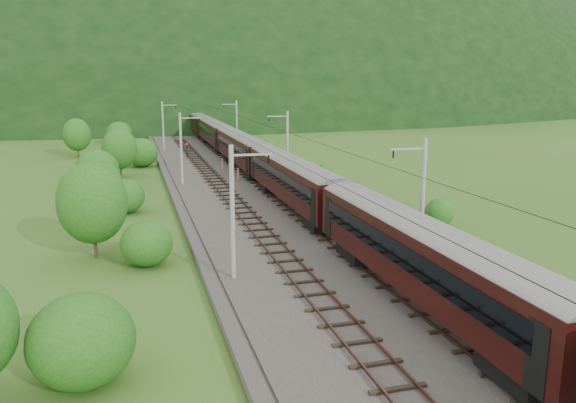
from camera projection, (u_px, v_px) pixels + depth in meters
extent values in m
plane|color=#2A5219|center=(331.00, 273.00, 35.39)|extent=(600.00, 600.00, 0.00)
cube|color=#38332D|center=(288.00, 230.00, 44.76)|extent=(14.00, 220.00, 0.30)
cube|color=#553024|center=(249.00, 229.00, 43.85)|extent=(0.08, 220.00, 0.15)
cube|color=#553024|center=(267.00, 228.00, 44.23)|extent=(0.08, 220.00, 0.15)
cube|color=black|center=(258.00, 230.00, 44.07)|extent=(2.40, 220.00, 0.12)
cube|color=#553024|center=(308.00, 225.00, 45.13)|extent=(0.08, 220.00, 0.15)
cube|color=#553024|center=(325.00, 223.00, 45.51)|extent=(0.08, 220.00, 0.15)
cube|color=black|center=(316.00, 226.00, 45.35)|extent=(2.40, 220.00, 0.12)
cylinder|color=gray|center=(232.00, 213.00, 32.82)|extent=(0.28, 0.28, 8.00)
cube|color=gray|center=(252.00, 155.00, 32.41)|extent=(2.40, 0.12, 0.12)
cylinder|color=black|center=(268.00, 159.00, 32.74)|extent=(0.10, 0.10, 0.50)
cylinder|color=gray|center=(181.00, 149.00, 62.88)|extent=(0.28, 0.28, 8.00)
cube|color=gray|center=(191.00, 118.00, 62.47)|extent=(2.40, 0.12, 0.12)
cylinder|color=black|center=(200.00, 120.00, 62.80)|extent=(0.10, 0.10, 0.50)
cylinder|color=gray|center=(163.00, 126.00, 92.95)|extent=(0.28, 0.28, 8.00)
cube|color=gray|center=(169.00, 105.00, 92.54)|extent=(2.40, 0.12, 0.12)
cylinder|color=black|center=(176.00, 107.00, 92.87)|extent=(0.10, 0.10, 0.50)
cylinder|color=gray|center=(154.00, 114.00, 123.01)|extent=(0.28, 0.28, 8.00)
cube|color=gray|center=(159.00, 98.00, 122.60)|extent=(2.40, 0.12, 0.12)
cylinder|color=black|center=(163.00, 100.00, 122.93)|extent=(0.10, 0.10, 0.50)
cylinder|color=gray|center=(148.00, 107.00, 153.07)|extent=(0.28, 0.28, 8.00)
cube|color=gray|center=(152.00, 95.00, 152.66)|extent=(2.40, 0.12, 0.12)
cylinder|color=black|center=(156.00, 96.00, 153.00)|extent=(0.10, 0.10, 0.50)
cylinder|color=gray|center=(422.00, 201.00, 36.12)|extent=(0.28, 0.28, 8.00)
cube|color=gray|center=(408.00, 149.00, 35.07)|extent=(2.40, 0.12, 0.12)
cylinder|color=black|center=(393.00, 154.00, 34.87)|extent=(0.10, 0.10, 0.50)
cylinder|color=gray|center=(287.00, 145.00, 66.19)|extent=(0.28, 0.28, 8.00)
cube|color=gray|center=(277.00, 116.00, 65.14)|extent=(2.40, 0.12, 0.12)
cylinder|color=black|center=(269.00, 119.00, 64.94)|extent=(0.10, 0.10, 0.50)
cylinder|color=gray|center=(237.00, 124.00, 96.25)|extent=(0.28, 0.28, 8.00)
cube|color=gray|center=(229.00, 104.00, 95.20)|extent=(2.40, 0.12, 0.12)
cylinder|color=black|center=(224.00, 106.00, 95.00)|extent=(0.10, 0.10, 0.50)
cylinder|color=gray|center=(210.00, 113.00, 126.32)|extent=(0.28, 0.28, 8.00)
cube|color=gray|center=(204.00, 98.00, 125.27)|extent=(2.40, 0.12, 0.12)
cylinder|color=black|center=(200.00, 99.00, 125.07)|extent=(0.10, 0.10, 0.50)
cylinder|color=gray|center=(194.00, 107.00, 156.38)|extent=(0.28, 0.28, 8.00)
cube|color=gray|center=(189.00, 94.00, 155.33)|extent=(2.40, 0.12, 0.12)
cylinder|color=black|center=(185.00, 95.00, 155.13)|extent=(0.10, 0.10, 0.50)
cylinder|color=black|center=(257.00, 144.00, 42.62)|extent=(0.03, 198.00, 0.03)
cylinder|color=black|center=(317.00, 142.00, 43.90)|extent=(0.03, 198.00, 0.03)
ellipsoid|color=black|center=(151.00, 103.00, 279.67)|extent=(504.00, 360.00, 244.00)
cube|color=black|center=(424.00, 257.00, 28.70)|extent=(3.00, 22.73, 3.10)
cylinder|color=slate|center=(425.00, 231.00, 28.40)|extent=(3.00, 22.62, 3.00)
cube|color=black|center=(397.00, 253.00, 28.21)|extent=(0.05, 20.00, 1.19)
cube|color=black|center=(450.00, 248.00, 29.02)|extent=(0.05, 20.00, 1.19)
cube|color=black|center=(524.00, 369.00, 21.66)|extent=(2.27, 3.31, 0.93)
cube|color=black|center=(361.00, 250.00, 36.61)|extent=(2.27, 3.31, 0.93)
cube|color=black|center=(293.00, 179.00, 51.06)|extent=(3.00, 22.73, 3.10)
cylinder|color=slate|center=(293.00, 164.00, 50.76)|extent=(3.00, 22.62, 3.00)
cube|color=black|center=(277.00, 176.00, 50.58)|extent=(0.05, 20.00, 1.19)
cube|color=black|center=(309.00, 174.00, 51.39)|extent=(0.05, 20.00, 1.19)
cube|color=black|center=(321.00, 221.00, 44.02)|extent=(2.27, 3.31, 0.93)
cube|color=black|center=(272.00, 185.00, 58.97)|extent=(2.27, 3.31, 0.93)
cube|color=black|center=(242.00, 148.00, 73.43)|extent=(3.00, 22.73, 3.10)
cylinder|color=slate|center=(242.00, 138.00, 73.13)|extent=(3.00, 22.62, 3.00)
cube|color=black|center=(230.00, 146.00, 72.94)|extent=(0.05, 20.00, 1.19)
cube|color=black|center=(253.00, 145.00, 73.75)|extent=(0.05, 20.00, 1.19)
cube|color=black|center=(255.00, 173.00, 66.38)|extent=(2.27, 3.31, 0.93)
cube|color=black|center=(231.00, 156.00, 81.33)|extent=(2.27, 3.31, 0.93)
cube|color=black|center=(215.00, 132.00, 95.79)|extent=(3.00, 22.73, 3.10)
cylinder|color=slate|center=(214.00, 124.00, 95.49)|extent=(3.00, 22.62, 3.00)
cube|color=black|center=(206.00, 130.00, 95.31)|extent=(0.05, 20.00, 1.19)
cube|color=black|center=(223.00, 130.00, 96.12)|extent=(0.05, 20.00, 1.19)
cube|color=black|center=(223.00, 149.00, 88.75)|extent=(2.27, 3.31, 0.93)
cube|color=black|center=(209.00, 139.00, 103.70)|extent=(2.27, 3.31, 0.93)
cube|color=black|center=(198.00, 122.00, 118.15)|extent=(3.00, 22.73, 3.10)
cylinder|color=slate|center=(197.00, 115.00, 117.85)|extent=(3.00, 22.62, 3.00)
cube|color=black|center=(190.00, 120.00, 117.67)|extent=(0.05, 20.00, 1.19)
cube|color=black|center=(205.00, 120.00, 118.48)|extent=(0.05, 20.00, 1.19)
cube|color=black|center=(203.00, 135.00, 111.11)|extent=(2.27, 3.31, 0.93)
cube|color=black|center=(194.00, 128.00, 126.06)|extent=(2.27, 3.31, 0.93)
cube|color=navy|center=(183.00, 113.00, 149.26)|extent=(3.00, 18.60, 3.10)
cylinder|color=slate|center=(182.00, 107.00, 148.96)|extent=(3.00, 18.51, 3.00)
cube|color=black|center=(177.00, 111.00, 148.77)|extent=(0.05, 16.37, 1.19)
cube|color=black|center=(188.00, 111.00, 149.58)|extent=(0.05, 16.37, 1.19)
cube|color=black|center=(185.00, 122.00, 143.57)|extent=(2.27, 3.31, 0.93)
cube|color=black|center=(181.00, 119.00, 155.80)|extent=(2.27, 3.31, 0.93)
cube|color=yellow|center=(180.00, 112.00, 157.85)|extent=(3.06, 0.50, 2.79)
cube|color=yellow|center=(186.00, 116.00, 140.75)|extent=(3.06, 0.50, 2.79)
cube|color=black|center=(181.00, 104.00, 151.62)|extent=(0.08, 1.60, 0.93)
cylinder|color=red|center=(222.00, 164.00, 73.86)|extent=(0.15, 0.15, 1.40)
cylinder|color=red|center=(238.00, 174.00, 66.22)|extent=(0.15, 0.15, 1.41)
cylinder|color=black|center=(187.00, 151.00, 84.63)|extent=(0.14, 0.14, 2.00)
sphere|color=red|center=(187.00, 144.00, 84.41)|extent=(0.24, 0.24, 0.24)
ellipsoid|color=#1B5416|center=(82.00, 341.00, 22.11)|extent=(4.20, 4.20, 3.78)
ellipsoid|color=#1B5416|center=(147.00, 243.00, 36.44)|extent=(3.37, 3.37, 3.03)
ellipsoid|color=#1B5416|center=(125.00, 196.00, 50.82)|extent=(3.50, 3.50, 3.15)
ellipsoid|color=#1B5416|center=(97.00, 169.00, 62.69)|extent=(4.73, 4.73, 4.25)
ellipsoid|color=#1B5416|center=(142.00, 153.00, 77.31)|extent=(4.43, 4.43, 3.98)
ellipsoid|color=#1B5416|center=(142.00, 146.00, 90.81)|extent=(2.80, 2.80, 2.52)
ellipsoid|color=#1B5416|center=(119.00, 133.00, 103.64)|extent=(4.69, 4.69, 4.22)
ellipsoid|color=#1B5416|center=(121.00, 134.00, 114.64)|extent=(2.04, 2.04, 1.83)
cylinder|color=black|center=(94.00, 232.00, 37.99)|extent=(0.24, 0.24, 3.60)
ellipsoid|color=#1B5416|center=(92.00, 203.00, 37.54)|extent=(4.63, 4.63, 5.55)
cylinder|color=black|center=(106.00, 199.00, 51.26)|extent=(0.24, 0.24, 2.48)
ellipsoid|color=#1B5416|center=(104.00, 184.00, 50.96)|extent=(3.18, 3.18, 3.82)
cylinder|color=black|center=(120.00, 164.00, 69.53)|extent=(0.24, 0.24, 3.30)
ellipsoid|color=#1B5416|center=(119.00, 149.00, 69.12)|extent=(4.24, 4.24, 5.09)
cylinder|color=black|center=(78.00, 147.00, 86.85)|extent=(0.24, 0.24, 3.28)
ellipsoid|color=#1B5416|center=(77.00, 135.00, 86.44)|extent=(4.21, 4.21, 5.05)
ellipsoid|color=#1B5416|center=(439.00, 214.00, 46.15)|extent=(2.40, 2.40, 2.16)
ellipsoid|color=#1B5416|center=(325.00, 171.00, 69.18)|extent=(1.80, 1.80, 1.62)
ellipsoid|color=#1B5416|center=(269.00, 147.00, 90.44)|extent=(2.45, 2.45, 2.20)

